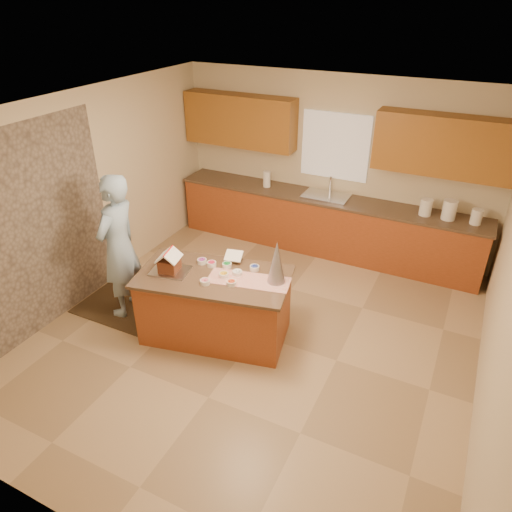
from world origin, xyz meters
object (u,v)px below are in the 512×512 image
object	(u,v)px
tinsel_tree	(277,262)
boy	(119,247)
gingerbread_house	(169,263)
island_base	(215,307)

from	to	relation	value
tinsel_tree	boy	world-z (taller)	boy
gingerbread_house	boy	bearing A→B (deg)	173.85
boy	tinsel_tree	bearing A→B (deg)	92.34
island_base	gingerbread_house	bearing A→B (deg)	-174.81
island_base	boy	distance (m)	1.42
tinsel_tree	gingerbread_house	distance (m)	1.25
tinsel_tree	gingerbread_house	world-z (taller)	tinsel_tree
boy	gingerbread_house	bearing A→B (deg)	78.81
boy	gingerbread_house	xyz separation A→B (m)	(0.82, -0.09, 0.03)
tinsel_tree	gingerbread_house	bearing A→B (deg)	-163.68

